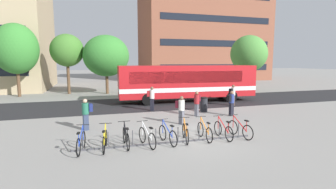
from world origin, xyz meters
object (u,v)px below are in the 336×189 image
object	(u,v)px
parked_bicycle_blue_0	(81,142)
street_tree_3	(67,51)
commuter_maroon_pack_0	(197,102)
parked_bicycle_orange_5	(185,133)
parked_bicycle_orange_6	(205,132)
city_bus	(188,82)
street_tree_1	(106,56)
trash_bin	(204,104)
commuter_red_pack_3	(152,97)
parked_bicycle_black_2	(126,138)
commuter_black_pack_5	(233,94)
commuter_black_pack_2	(231,102)
commuter_navy_pack_1	(86,112)
street_tree_2	(16,49)
parked_bicycle_blue_4	(168,135)
parked_bicycle_yellow_1	(105,141)
street_tree_0	(249,54)
parked_bicycle_white_3	(147,137)
parked_bicycle_red_7	(223,130)
parked_bicycle_red_8	(240,129)
commuter_maroon_pack_4	(181,108)

from	to	relation	value
parked_bicycle_blue_0	street_tree_3	size ratio (longest dim) A/B	0.26
parked_bicycle_blue_0	commuter_maroon_pack_0	distance (m)	8.55
parked_bicycle_orange_5	parked_bicycle_orange_6	distance (m)	0.92
city_bus	commuter_maroon_pack_0	distance (m)	6.07
parked_bicycle_orange_5	street_tree_1	xyz separation A→B (m)	(-2.27, 18.29, 3.77)
trash_bin	commuter_red_pack_3	bearing A→B (deg)	159.38
city_bus	parked_bicycle_black_2	xyz separation A→B (m)	(-6.90, -10.50, -1.39)
city_bus	commuter_black_pack_5	bearing A→B (deg)	-46.07
commuter_black_pack_2	trash_bin	size ratio (longest dim) A/B	1.60
commuter_navy_pack_1	commuter_red_pack_3	bearing A→B (deg)	-153.27
commuter_maroon_pack_0	street_tree_2	distance (m)	19.69
commuter_maroon_pack_0	street_tree_3	size ratio (longest dim) A/B	0.25
parked_bicycle_blue_4	street_tree_1	distance (m)	18.81
parked_bicycle_yellow_1	street_tree_0	bearing A→B (deg)	-39.32
street_tree_1	street_tree_3	world-z (taller)	street_tree_3
parked_bicycle_yellow_1	parked_bicycle_orange_6	xyz separation A→B (m)	(4.44, 0.05, 0.00)
parked_bicycle_blue_0	parked_bicycle_white_3	xyz separation A→B (m)	(2.65, -0.07, 0.00)
parked_bicycle_blue_0	parked_bicycle_yellow_1	size ratio (longest dim) A/B	1.00
street_tree_3	parked_bicycle_orange_5	bearing A→B (deg)	-71.95
parked_bicycle_yellow_1	parked_bicycle_orange_5	bearing A→B (deg)	-80.26
parked_bicycle_blue_4	parked_bicycle_orange_6	distance (m)	1.77
street_tree_3	trash_bin	bearing A→B (deg)	-53.19
parked_bicycle_red_7	commuter_navy_pack_1	xyz separation A→B (m)	(-6.09, 3.38, 0.57)
parked_bicycle_blue_0	parked_bicycle_black_2	distance (m)	1.79
parked_bicycle_blue_0	parked_bicycle_red_7	size ratio (longest dim) A/B	0.99
parked_bicycle_orange_5	parked_bicycle_red_7	bearing A→B (deg)	-82.26
parked_bicycle_blue_4	parked_bicycle_red_8	xyz separation A→B (m)	(3.54, -0.11, 0.00)
parked_bicycle_yellow_1	trash_bin	xyz separation A→B (m)	(7.22, 6.11, 0.13)
parked_bicycle_blue_4	commuter_maroon_pack_4	world-z (taller)	commuter_maroon_pack_4
street_tree_0	parked_bicycle_blue_0	bearing A→B (deg)	-138.74
parked_bicycle_blue_0	commuter_black_pack_5	bearing A→B (deg)	-47.34
parked_bicycle_orange_5	commuter_maroon_pack_0	size ratio (longest dim) A/B	1.03
commuter_black_pack_2	commuter_black_pack_5	bearing A→B (deg)	41.89
parked_bicycle_orange_5	street_tree_0	xyz separation A→B (m)	(14.42, 16.46, 4.09)
parked_bicycle_red_8	street_tree_1	xyz separation A→B (m)	(-4.96, 18.48, 3.77)
commuter_maroon_pack_4	street_tree_3	size ratio (longest dim) A/B	0.25
parked_bicycle_blue_0	parked_bicycle_orange_5	size ratio (longest dim) A/B	1.01
parked_bicycle_red_7	parked_bicycle_blue_0	bearing A→B (deg)	88.45
parked_bicycle_orange_5	commuter_red_pack_3	world-z (taller)	commuter_red_pack_3
parked_bicycle_orange_6	street_tree_2	xyz separation A→B (m)	(-11.89, 18.53, 4.41)
parked_bicycle_orange_6	commuter_navy_pack_1	bearing A→B (deg)	59.67
parked_bicycle_red_8	commuter_maroon_pack_4	world-z (taller)	commuter_maroon_pack_4
parked_bicycle_red_8	parked_bicycle_orange_6	bearing A→B (deg)	76.62
commuter_maroon_pack_0	commuter_black_pack_5	bearing A→B (deg)	165.70
parked_bicycle_blue_0	parked_bicycle_orange_6	world-z (taller)	same
parked_bicycle_red_8	street_tree_1	bearing A→B (deg)	5.78
parked_bicycle_red_8	street_tree_0	size ratio (longest dim) A/B	0.26
street_tree_2	city_bus	bearing A→B (deg)	-27.55
parked_bicycle_black_2	street_tree_2	xyz separation A→B (m)	(-8.32, 18.44, 4.41)
commuter_black_pack_2	commuter_red_pack_3	distance (m)	5.60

